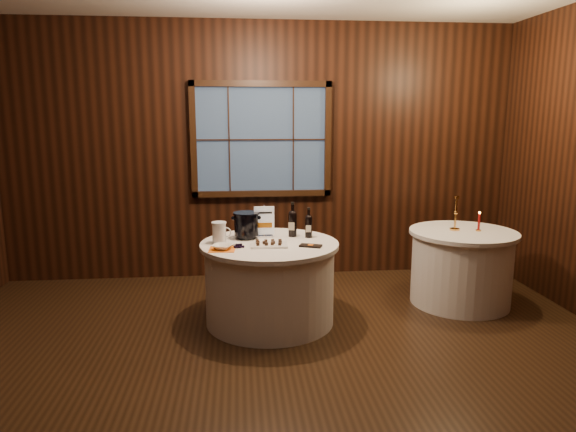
{
  "coord_description": "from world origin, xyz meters",
  "views": [
    {
      "loc": [
        -0.27,
        -3.6,
        1.91
      ],
      "look_at": [
        0.16,
        0.9,
        1.04
      ],
      "focal_mm": 32.0,
      "sensor_mm": 36.0,
      "label": 1
    }
  ],
  "objects": [
    {
      "name": "chocolate_box",
      "position": [
        0.36,
        0.81,
        0.78
      ],
      "size": [
        0.22,
        0.16,
        0.02
      ],
      "primitive_type": "cube",
      "rotation": [
        0.0,
        0.0,
        -0.38
      ],
      "color": "black",
      "rests_on": "main_table"
    },
    {
      "name": "ice_bucket",
      "position": [
        -0.21,
        1.19,
        0.9
      ],
      "size": [
        0.25,
        0.25,
        0.25
      ],
      "color": "black",
      "rests_on": "main_table"
    },
    {
      "name": "side_table",
      "position": [
        2.0,
        1.3,
        0.39
      ],
      "size": [
        1.08,
        1.08,
        0.77
      ],
      "color": "silver",
      "rests_on": "ground"
    },
    {
      "name": "red_candle",
      "position": [
        2.15,
        1.28,
        0.85
      ],
      "size": [
        0.05,
        0.05,
        0.2
      ],
      "color": "gold",
      "rests_on": "side_table"
    },
    {
      "name": "glass_pitcher",
      "position": [
        -0.46,
        1.03,
        0.87
      ],
      "size": [
        0.18,
        0.14,
        0.2
      ],
      "rotation": [
        0.0,
        0.0,
        -0.14
      ],
      "color": "white",
      "rests_on": "main_table"
    },
    {
      "name": "sign_stand",
      "position": [
        -0.04,
        1.23,
        0.88
      ],
      "size": [
        0.19,
        0.09,
        0.31
      ],
      "rotation": [
        0.0,
        0.0,
        -0.0
      ],
      "color": "silver",
      "rests_on": "main_table"
    },
    {
      "name": "orange_napkin",
      "position": [
        -0.43,
        0.79,
        0.77
      ],
      "size": [
        0.24,
        0.24,
        0.0
      ],
      "primitive_type": "cube",
      "rotation": [
        0.0,
        0.0,
        -0.06
      ],
      "color": "orange",
      "rests_on": "main_table"
    },
    {
      "name": "ground",
      "position": [
        0.0,
        0.0,
        0.0
      ],
      "size": [
        6.0,
        6.0,
        0.0
      ],
      "primitive_type": "plane",
      "color": "black",
      "rests_on": "ground"
    },
    {
      "name": "back_wall",
      "position": [
        0.0,
        2.48,
        1.54
      ],
      "size": [
        6.0,
        0.1,
        3.0
      ],
      "color": "black",
      "rests_on": "ground"
    },
    {
      "name": "grape_bunch",
      "position": [
        -0.28,
        0.83,
        0.79
      ],
      "size": [
        0.15,
        0.07,
        0.04
      ],
      "rotation": [
        0.0,
        0.0,
        -0.1
      ],
      "color": "black",
      "rests_on": "main_table"
    },
    {
      "name": "cracker_bowl",
      "position": [
        -0.43,
        0.79,
        0.79
      ],
      "size": [
        0.21,
        0.21,
        0.04
      ],
      "primitive_type": "imported",
      "rotation": [
        0.0,
        0.0,
        -0.33
      ],
      "color": "white",
      "rests_on": "orange_napkin"
    },
    {
      "name": "port_bottle_right",
      "position": [
        0.39,
        1.17,
        0.9
      ],
      "size": [
        0.07,
        0.08,
        0.29
      ],
      "rotation": [
        0.0,
        0.0,
        -0.19
      ],
      "color": "black",
      "rests_on": "main_table"
    },
    {
      "name": "port_bottle_left",
      "position": [
        0.24,
        1.23,
        0.92
      ],
      "size": [
        0.08,
        0.09,
        0.34
      ],
      "rotation": [
        0.0,
        0.0,
        -0.38
      ],
      "color": "black",
      "rests_on": "main_table"
    },
    {
      "name": "brass_candlestick",
      "position": [
        1.93,
        1.34,
        0.9
      ],
      "size": [
        0.1,
        0.1,
        0.36
      ],
      "color": "gold",
      "rests_on": "side_table"
    },
    {
      "name": "main_table",
      "position": [
        0.0,
        1.0,
        0.39
      ],
      "size": [
        1.28,
        1.28,
        0.77
      ],
      "color": "silver",
      "rests_on": "ground"
    },
    {
      "name": "chocolate_plate",
      "position": [
        -0.01,
        0.87,
        0.79
      ],
      "size": [
        0.34,
        0.23,
        0.05
      ],
      "rotation": [
        0.0,
        0.0,
        -0.03
      ],
      "color": "white",
      "rests_on": "main_table"
    }
  ]
}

